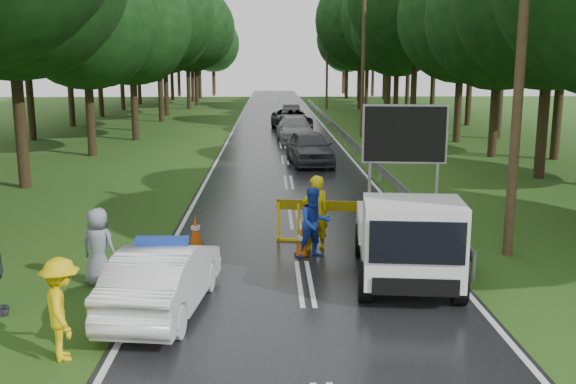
{
  "coord_description": "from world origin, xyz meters",
  "views": [
    {
      "loc": [
        -0.75,
        -13.3,
        4.71
      ],
      "look_at": [
        -0.26,
        3.65,
        1.3
      ],
      "focal_mm": 40.0,
      "sensor_mm": 36.0,
      "label": 1
    }
  ],
  "objects_px": {
    "work_truck": "(407,236)",
    "officer": "(315,213)",
    "civilian": "(315,223)",
    "barrier": "(329,211)",
    "queue_car_second": "(295,129)",
    "queue_car_first": "(309,148)",
    "police_sedan": "(163,278)",
    "queue_car_third": "(292,119)",
    "queue_car_fourth": "(291,112)"
  },
  "relations": [
    {
      "from": "civilian",
      "to": "queue_car_second",
      "type": "relative_size",
      "value": 0.34
    },
    {
      "from": "police_sedan",
      "to": "barrier",
      "type": "relative_size",
      "value": 1.52
    },
    {
      "from": "work_truck",
      "to": "queue_car_third",
      "type": "height_order",
      "value": "work_truck"
    },
    {
      "from": "civilian",
      "to": "queue_car_fourth",
      "type": "relative_size",
      "value": 0.45
    },
    {
      "from": "police_sedan",
      "to": "queue_car_fourth",
      "type": "xyz_separation_m",
      "value": [
        3.89,
        42.48,
        -0.03
      ]
    },
    {
      "from": "civilian",
      "to": "officer",
      "type": "bearing_deg",
      "value": 64.5
    },
    {
      "from": "police_sedan",
      "to": "officer",
      "type": "relative_size",
      "value": 2.15
    },
    {
      "from": "barrier",
      "to": "queue_car_third",
      "type": "xyz_separation_m",
      "value": [
        0.02,
        29.53,
        -0.11
      ]
    },
    {
      "from": "queue_car_first",
      "to": "queue_car_third",
      "type": "distance_m",
      "value": 15.93
    },
    {
      "from": "officer",
      "to": "queue_car_first",
      "type": "xyz_separation_m",
      "value": [
        0.72,
        14.25,
        -0.18
      ]
    },
    {
      "from": "barrier",
      "to": "queue_car_second",
      "type": "distance_m",
      "value": 22.61
    },
    {
      "from": "police_sedan",
      "to": "work_truck",
      "type": "height_order",
      "value": "work_truck"
    },
    {
      "from": "officer",
      "to": "civilian",
      "type": "xyz_separation_m",
      "value": [
        -0.06,
        -0.63,
        -0.1
      ]
    },
    {
      "from": "queue_car_first",
      "to": "queue_car_fourth",
      "type": "xyz_separation_m",
      "value": [
        -0.04,
        24.18,
        -0.16
      ]
    },
    {
      "from": "queue_car_third",
      "to": "queue_car_fourth",
      "type": "height_order",
      "value": "queue_car_third"
    },
    {
      "from": "officer",
      "to": "queue_car_fourth",
      "type": "height_order",
      "value": "officer"
    },
    {
      "from": "queue_car_fourth",
      "to": "work_truck",
      "type": "bearing_deg",
      "value": -89.41
    },
    {
      "from": "queue_car_fourth",
      "to": "police_sedan",
      "type": "bearing_deg",
      "value": -96.23
    },
    {
      "from": "officer",
      "to": "queue_car_first",
      "type": "relative_size",
      "value": 0.42
    },
    {
      "from": "queue_car_second",
      "to": "queue_car_third",
      "type": "distance_m",
      "value": 6.92
    },
    {
      "from": "work_truck",
      "to": "queue_car_fourth",
      "type": "relative_size",
      "value": 1.25
    },
    {
      "from": "civilian",
      "to": "queue_car_fourth",
      "type": "bearing_deg",
      "value": 69.11
    },
    {
      "from": "police_sedan",
      "to": "queue_car_third",
      "type": "xyz_separation_m",
      "value": [
        3.62,
        34.23,
        0.09
      ]
    },
    {
      "from": "barrier",
      "to": "queue_car_first",
      "type": "distance_m",
      "value": 13.61
    },
    {
      "from": "queue_car_third",
      "to": "police_sedan",
      "type": "bearing_deg",
      "value": -101.45
    },
    {
      "from": "police_sedan",
      "to": "queue_car_first",
      "type": "relative_size",
      "value": 0.89
    },
    {
      "from": "officer",
      "to": "queue_car_third",
      "type": "distance_m",
      "value": 30.19
    },
    {
      "from": "queue_car_fourth",
      "to": "civilian",
      "type": "bearing_deg",
      "value": -92.11
    },
    {
      "from": "police_sedan",
      "to": "queue_car_third",
      "type": "relative_size",
      "value": 0.77
    },
    {
      "from": "police_sedan",
      "to": "civilian",
      "type": "bearing_deg",
      "value": -125.28
    },
    {
      "from": "police_sedan",
      "to": "queue_car_second",
      "type": "distance_m",
      "value": 27.55
    },
    {
      "from": "civilian",
      "to": "queue_car_first",
      "type": "height_order",
      "value": "civilian"
    },
    {
      "from": "work_truck",
      "to": "barrier",
      "type": "relative_size",
      "value": 1.77
    },
    {
      "from": "work_truck",
      "to": "queue_car_second",
      "type": "bearing_deg",
      "value": 99.58
    },
    {
      "from": "police_sedan",
      "to": "queue_car_third",
      "type": "bearing_deg",
      "value": -88.8
    },
    {
      "from": "queue_car_first",
      "to": "queue_car_second",
      "type": "bearing_deg",
      "value": 86.61
    },
    {
      "from": "barrier",
      "to": "queue_car_first",
      "type": "relative_size",
      "value": 0.59
    },
    {
      "from": "queue_car_first",
      "to": "queue_car_second",
      "type": "height_order",
      "value": "queue_car_first"
    },
    {
      "from": "work_truck",
      "to": "queue_car_first",
      "type": "bearing_deg",
      "value": 100.18
    },
    {
      "from": "queue_car_second",
      "to": "queue_car_third",
      "type": "height_order",
      "value": "queue_car_third"
    },
    {
      "from": "officer",
      "to": "queue_car_second",
      "type": "xyz_separation_m",
      "value": [
        0.4,
        23.26,
        -0.22
      ]
    },
    {
      "from": "police_sedan",
      "to": "barrier",
      "type": "height_order",
      "value": "police_sedan"
    },
    {
      "from": "officer",
      "to": "queue_car_first",
      "type": "height_order",
      "value": "officer"
    },
    {
      "from": "work_truck",
      "to": "officer",
      "type": "relative_size",
      "value": 2.5
    },
    {
      "from": "queue_car_first",
      "to": "queue_car_fourth",
      "type": "relative_size",
      "value": 1.2
    },
    {
      "from": "work_truck",
      "to": "civilian",
      "type": "relative_size",
      "value": 2.79
    },
    {
      "from": "barrier",
      "to": "queue_car_second",
      "type": "height_order",
      "value": "queue_car_second"
    },
    {
      "from": "officer",
      "to": "civilian",
      "type": "distance_m",
      "value": 0.64
    },
    {
      "from": "police_sedan",
      "to": "queue_car_fourth",
      "type": "bearing_deg",
      "value": -87.99
    },
    {
      "from": "police_sedan",
      "to": "queue_car_third",
      "type": "height_order",
      "value": "queue_car_third"
    }
  ]
}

